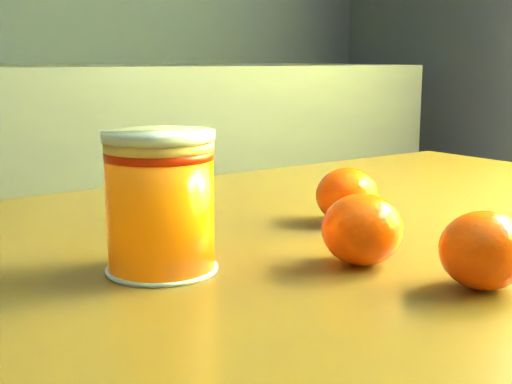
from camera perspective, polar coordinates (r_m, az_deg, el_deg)
name	(u,v)px	position (r m, az deg, el deg)	size (l,w,h in m)	color
table	(347,356)	(0.63, 7.27, -12.92)	(1.14, 0.90, 0.77)	brown
juice_glass	(160,203)	(0.51, -7.67, -0.88)	(0.08, 0.08, 0.10)	#FF6A05
orange_front	(362,229)	(0.53, 8.49, -2.98)	(0.06, 0.06, 0.05)	#FF4705
orange_back	(347,195)	(0.67, 7.32, -0.27)	(0.06, 0.06, 0.05)	#FF4705
orange_extra	(484,250)	(0.50, 17.79, -4.47)	(0.06, 0.06, 0.05)	#FF4705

